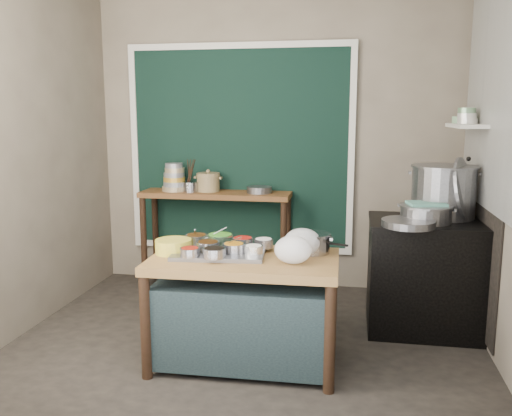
% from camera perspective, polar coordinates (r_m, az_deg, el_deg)
% --- Properties ---
extents(floor, '(3.50, 3.00, 0.02)m').
position_cam_1_polar(floor, '(4.18, -1.07, -14.21)').
color(floor, '#2C2722').
rests_on(floor, ground).
extents(back_wall, '(3.50, 0.02, 2.80)m').
position_cam_1_polar(back_wall, '(5.31, 2.08, 6.73)').
color(back_wall, '#776C5C').
rests_on(back_wall, floor).
extents(left_wall, '(0.02, 3.00, 2.80)m').
position_cam_1_polar(left_wall, '(4.51, -23.75, 5.31)').
color(left_wall, '#776C5C').
rests_on(left_wall, floor).
extents(right_wall, '(0.02, 3.00, 2.80)m').
position_cam_1_polar(right_wall, '(3.88, 25.36, 4.57)').
color(right_wall, '#776C5C').
rests_on(right_wall, floor).
extents(curtain_panel, '(2.10, 0.02, 1.90)m').
position_cam_1_polar(curtain_panel, '(5.33, -1.73, 6.21)').
color(curtain_panel, black).
rests_on(curtain_panel, back_wall).
extents(curtain_frame, '(2.22, 0.03, 2.02)m').
position_cam_1_polar(curtain_frame, '(5.32, -1.75, 6.20)').
color(curtain_frame, beige).
rests_on(curtain_frame, back_wall).
extents(tile_panel, '(0.02, 1.70, 1.70)m').
position_cam_1_polar(tile_panel, '(4.40, 23.62, 11.11)').
color(tile_panel, '#B2B2AA').
rests_on(tile_panel, right_wall).
extents(soot_patch, '(0.01, 1.30, 1.30)m').
position_cam_1_polar(soot_patch, '(4.61, 22.40, -3.34)').
color(soot_patch, black).
rests_on(soot_patch, right_wall).
extents(wall_shelf, '(0.22, 0.70, 0.03)m').
position_cam_1_polar(wall_shelf, '(4.67, 21.30, 8.07)').
color(wall_shelf, beige).
rests_on(wall_shelf, right_wall).
extents(prep_table, '(1.26, 0.74, 0.75)m').
position_cam_1_polar(prep_table, '(3.75, -1.24, -10.75)').
color(prep_table, brown).
rests_on(prep_table, floor).
extents(back_counter, '(1.45, 0.40, 0.95)m').
position_cam_1_polar(back_counter, '(5.32, -4.21, -3.36)').
color(back_counter, brown).
rests_on(back_counter, floor).
extents(stove_block, '(0.90, 0.68, 0.85)m').
position_cam_1_polar(stove_block, '(4.51, 17.55, -6.93)').
color(stove_block, black).
rests_on(stove_block, floor).
extents(stove_top, '(0.92, 0.69, 0.03)m').
position_cam_1_polar(stove_top, '(4.41, 17.85, -1.44)').
color(stove_top, black).
rests_on(stove_top, stove_block).
extents(condiment_tray, '(0.65, 0.49, 0.03)m').
position_cam_1_polar(condiment_tray, '(3.71, -3.84, -4.68)').
color(condiment_tray, gray).
rests_on(condiment_tray, prep_table).
extents(condiment_bowls, '(0.64, 0.51, 0.08)m').
position_cam_1_polar(condiment_bowls, '(3.73, -3.59, -3.87)').
color(condiment_bowls, gray).
rests_on(condiment_bowls, condiment_tray).
extents(yellow_basin, '(0.29, 0.29, 0.10)m').
position_cam_1_polar(yellow_basin, '(3.77, -8.68, -4.01)').
color(yellow_basin, gold).
rests_on(yellow_basin, prep_table).
extents(saucepan, '(0.32, 0.32, 0.14)m').
position_cam_1_polar(saucepan, '(3.75, 6.01, -3.69)').
color(saucepan, gray).
rests_on(saucepan, prep_table).
extents(plastic_bag_a, '(0.30, 0.29, 0.18)m').
position_cam_1_polar(plastic_bag_a, '(3.47, 3.91, -4.40)').
color(plastic_bag_a, white).
rests_on(plastic_bag_a, prep_table).
extents(plastic_bag_b, '(0.30, 0.28, 0.19)m').
position_cam_1_polar(plastic_bag_b, '(3.68, 4.89, -3.56)').
color(plastic_bag_b, white).
rests_on(plastic_bag_b, prep_table).
extents(bowl_stack, '(0.24, 0.24, 0.27)m').
position_cam_1_polar(bowl_stack, '(5.34, -8.57, 3.07)').
color(bowl_stack, tan).
rests_on(bowl_stack, back_counter).
extents(utensil_cup, '(0.17, 0.17, 0.10)m').
position_cam_1_polar(utensil_cup, '(5.25, -6.90, 2.22)').
color(utensil_cup, gray).
rests_on(utensil_cup, back_counter).
extents(ceramic_crock, '(0.25, 0.25, 0.16)m').
position_cam_1_polar(ceramic_crock, '(5.26, -5.05, 2.62)').
color(ceramic_crock, olive).
rests_on(ceramic_crock, back_counter).
extents(wide_bowl, '(0.30, 0.30, 0.06)m').
position_cam_1_polar(wide_bowl, '(5.15, 0.34, 1.93)').
color(wide_bowl, gray).
rests_on(wide_bowl, back_counter).
extents(stock_pot, '(0.53, 0.53, 0.41)m').
position_cam_1_polar(stock_pot, '(4.54, 19.12, 1.66)').
color(stock_pot, gray).
rests_on(stock_pot, stove_top).
extents(pot_lid, '(0.31, 0.51, 0.49)m').
position_cam_1_polar(pot_lid, '(4.48, 21.03, 1.89)').
color(pot_lid, gray).
rests_on(pot_lid, stove_top).
extents(steamer, '(0.53, 0.53, 0.13)m').
position_cam_1_polar(steamer, '(4.31, 17.45, -0.56)').
color(steamer, gray).
rests_on(steamer, stove_top).
extents(green_cloth, '(0.30, 0.25, 0.02)m').
position_cam_1_polar(green_cloth, '(4.30, 17.50, 0.44)').
color(green_cloth, '#538E76').
rests_on(green_cloth, steamer).
extents(shallow_pan, '(0.44, 0.44, 0.05)m').
position_cam_1_polar(shallow_pan, '(4.11, 15.75, -1.56)').
color(shallow_pan, gray).
rests_on(shallow_pan, stove_top).
extents(shelf_bowl_stack, '(0.16, 0.16, 0.13)m').
position_cam_1_polar(shelf_bowl_stack, '(4.68, 21.33, 8.98)').
color(shelf_bowl_stack, silver).
rests_on(shelf_bowl_stack, wall_shelf).
extents(shelf_bowl_green, '(0.19, 0.19, 0.06)m').
position_cam_1_polar(shelf_bowl_green, '(4.87, 20.86, 8.66)').
color(shelf_bowl_green, gray).
rests_on(shelf_bowl_green, wall_shelf).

